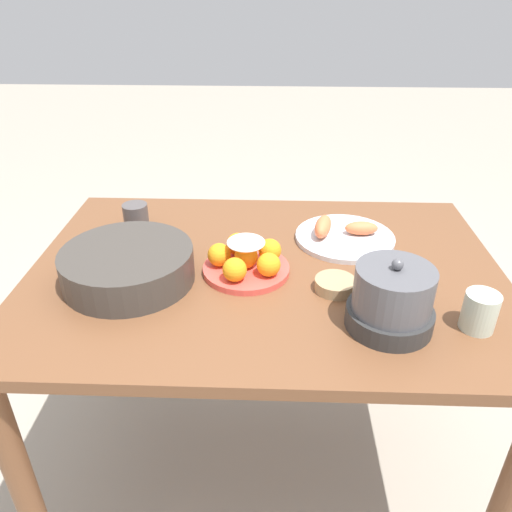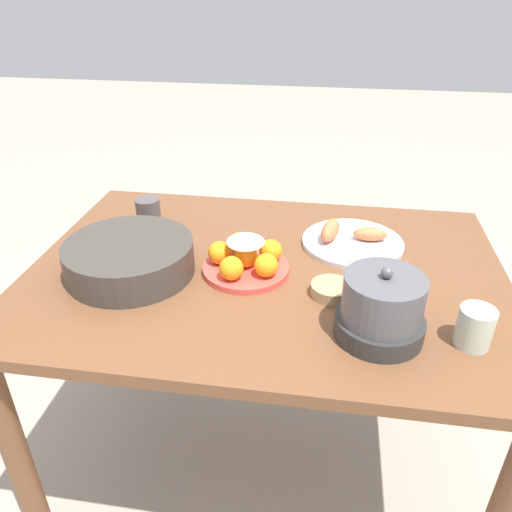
{
  "view_description": "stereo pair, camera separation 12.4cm",
  "coord_description": "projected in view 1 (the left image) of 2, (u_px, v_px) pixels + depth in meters",
  "views": [
    {
      "loc": [
        -0.02,
        1.09,
        1.41
      ],
      "look_at": [
        0.02,
        0.01,
        0.79
      ],
      "focal_mm": 35.0,
      "sensor_mm": 36.0,
      "label": 1
    },
    {
      "loc": [
        -0.14,
        1.08,
        1.41
      ],
      "look_at": [
        0.02,
        0.01,
        0.79
      ],
      "focal_mm": 35.0,
      "sensor_mm": 36.0,
      "label": 2
    }
  ],
  "objects": [
    {
      "name": "ground_plane",
      "position": [
        263.0,
        460.0,
        1.65
      ],
      "size": [
        12.0,
        12.0,
        0.0
      ],
      "primitive_type": "plane",
      "color": "#9E9384"
    },
    {
      "name": "cup_far",
      "position": [
        480.0,
        312.0,
        1.04
      ],
      "size": [
        0.07,
        0.07,
        0.09
      ],
      "color": "beige",
      "rests_on": "dining_table"
    },
    {
      "name": "serving_bowl",
      "position": [
        128.0,
        264.0,
        1.2
      ],
      "size": [
        0.32,
        0.32,
        0.08
      ],
      "color": "#3D3833",
      "rests_on": "dining_table"
    },
    {
      "name": "seafood_platter",
      "position": [
        343.0,
        235.0,
        1.4
      ],
      "size": [
        0.28,
        0.28,
        0.07
      ],
      "color": "silver",
      "rests_on": "dining_table"
    },
    {
      "name": "sauce_bowl",
      "position": [
        335.0,
        284.0,
        1.18
      ],
      "size": [
        0.1,
        0.1,
        0.03
      ],
      "color": "tan",
      "rests_on": "dining_table"
    },
    {
      "name": "cake_plate",
      "position": [
        246.0,
        260.0,
        1.24
      ],
      "size": [
        0.22,
        0.22,
        0.09
      ],
      "color": "#E04C42",
      "rests_on": "dining_table"
    },
    {
      "name": "dining_table",
      "position": [
        265.0,
        302.0,
        1.33
      ],
      "size": [
        1.2,
        0.85,
        0.75
      ],
      "color": "brown",
      "rests_on": "ground_plane"
    },
    {
      "name": "cup_near",
      "position": [
        136.0,
        217.0,
        1.44
      ],
      "size": [
        0.07,
        0.07,
        0.08
      ],
      "color": "#4C4747",
      "rests_on": "dining_table"
    },
    {
      "name": "warming_pot",
      "position": [
        392.0,
        300.0,
        1.04
      ],
      "size": [
        0.18,
        0.18,
        0.16
      ],
      "color": "#2D2D2D",
      "rests_on": "dining_table"
    }
  ]
}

